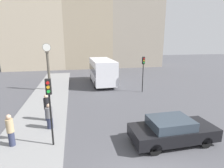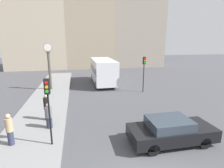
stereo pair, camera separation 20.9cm
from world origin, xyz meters
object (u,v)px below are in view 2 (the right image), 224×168
(pedestrian_black_jacket, at_px, (47,107))
(pedestrian_tan_coat, at_px, (10,129))
(street_clock, at_px, (49,66))
(traffic_light_far, at_px, (144,67))
(sedan_car, at_px, (171,131))
(pedestrian_grey_jacket, at_px, (49,116))
(bus_distant, at_px, (103,70))
(traffic_light_near, at_px, (48,98))

(pedestrian_black_jacket, relative_size, pedestrian_tan_coat, 1.06)
(street_clock, bearing_deg, traffic_light_far, -15.97)
(sedan_car, relative_size, pedestrian_grey_jacket, 2.85)
(bus_distant, bearing_deg, sedan_car, -84.10)
(street_clock, height_order, pedestrian_grey_jacket, street_clock)
(bus_distant, distance_m, traffic_light_far, 5.92)
(sedan_car, relative_size, bus_distant, 0.64)
(traffic_light_far, distance_m, pedestrian_grey_jacket, 11.06)
(sedan_car, bearing_deg, traffic_light_near, 171.49)
(traffic_light_near, bearing_deg, pedestrian_black_jacket, 101.94)
(traffic_light_near, relative_size, pedestrian_black_jacket, 1.93)
(street_clock, bearing_deg, pedestrian_grey_jacket, -83.40)
(sedan_car, relative_size, pedestrian_black_jacket, 2.51)
(pedestrian_black_jacket, xyz_separation_m, pedestrian_grey_jacket, (0.30, -1.22, -0.13))
(sedan_car, bearing_deg, pedestrian_grey_jacket, 156.60)
(sedan_car, distance_m, bus_distant, 14.15)
(pedestrian_black_jacket, bearing_deg, street_clock, 95.52)
(traffic_light_far, bearing_deg, traffic_light_near, -134.38)
(street_clock, bearing_deg, sedan_car, -58.07)
(sedan_car, bearing_deg, pedestrian_tan_coat, 170.90)
(traffic_light_far, bearing_deg, street_clock, 164.03)
(traffic_light_near, height_order, traffic_light_far, traffic_light_far)
(bus_distant, relative_size, traffic_light_near, 2.03)
(traffic_light_near, bearing_deg, pedestrian_grey_jacket, 100.79)
(street_clock, relative_size, pedestrian_black_jacket, 2.78)
(sedan_car, distance_m, traffic_light_far, 9.88)
(bus_distant, xyz_separation_m, street_clock, (-6.17, -1.81, 0.92))
(bus_distant, relative_size, pedestrian_black_jacket, 3.91)
(pedestrian_grey_jacket, bearing_deg, street_clock, 96.60)
(bus_distant, relative_size, traffic_light_far, 1.87)
(pedestrian_tan_coat, bearing_deg, street_clock, 86.90)
(traffic_light_near, bearing_deg, traffic_light_far, 45.62)
(pedestrian_black_jacket, bearing_deg, traffic_light_far, 30.94)
(pedestrian_black_jacket, bearing_deg, traffic_light_near, -78.06)
(sedan_car, height_order, bus_distant, bus_distant)
(bus_distant, xyz_separation_m, pedestrian_black_jacket, (-5.38, -9.99, -0.74))
(bus_distant, bearing_deg, traffic_light_near, -109.80)
(sedan_car, relative_size, street_clock, 0.90)
(sedan_car, xyz_separation_m, pedestrian_black_jacket, (-6.83, 4.04, 0.32))
(street_clock, bearing_deg, pedestrian_black_jacket, -84.48)
(sedan_car, bearing_deg, pedestrian_black_jacket, 149.37)
(sedan_car, height_order, pedestrian_tan_coat, pedestrian_tan_coat)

